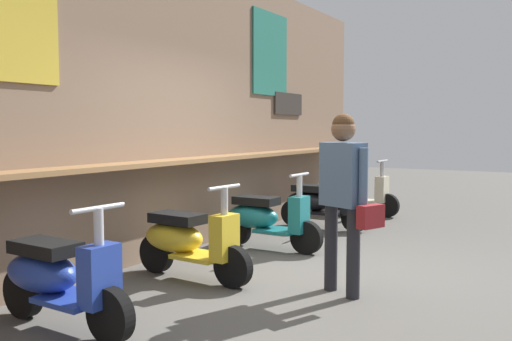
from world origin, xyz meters
name	(u,v)px	position (x,y,z in m)	size (l,w,h in m)	color
ground_plane	(317,275)	(0.00, 0.00, 0.00)	(30.73, 30.73, 0.00)	#56544F
market_stall_facade	(162,103)	(0.00, 2.02, 1.80)	(10.97, 0.61, 3.62)	#7F6651
scooter_blue	(56,277)	(-2.36, 1.08, 0.39)	(0.47, 1.40, 0.97)	#233D9E
scooter_yellow	(186,240)	(-0.76, 1.08, 0.39)	(0.49, 1.40, 0.97)	gold
scooter_teal	(264,218)	(0.82, 1.08, 0.39)	(0.46, 1.40, 0.97)	#197075
scooter_black	(319,203)	(2.46, 1.08, 0.39)	(0.46, 1.40, 0.97)	black
scooter_cream	(355,192)	(4.02, 1.08, 0.39)	(0.46, 1.40, 0.97)	beige
shopper_with_handbag	(344,186)	(-0.47, -0.47, 0.99)	(0.40, 0.66, 1.64)	#232328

